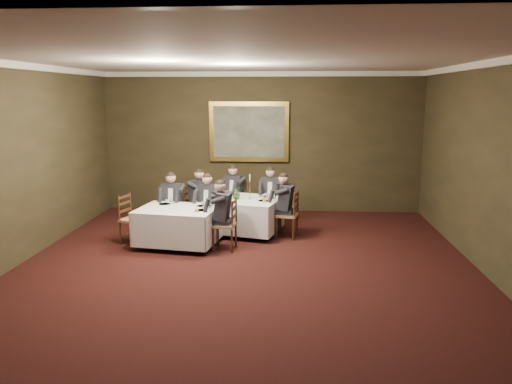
# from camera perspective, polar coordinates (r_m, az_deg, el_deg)

# --- Properties ---
(ground) EXTENTS (10.00, 10.00, 0.00)m
(ground) POSITION_cam_1_polar(r_m,az_deg,el_deg) (8.17, -1.61, -10.08)
(ground) COLOR black
(ground) RESTS_ON ground
(ceiling) EXTENTS (8.00, 10.00, 0.10)m
(ceiling) POSITION_cam_1_polar(r_m,az_deg,el_deg) (7.64, -1.76, 15.22)
(ceiling) COLOR silver
(ceiling) RESTS_ON back_wall
(back_wall) EXTENTS (8.00, 0.10, 3.50)m
(back_wall) POSITION_cam_1_polar(r_m,az_deg,el_deg) (12.66, 0.61, 5.66)
(back_wall) COLOR #2D2616
(back_wall) RESTS_ON ground
(front_wall) EXTENTS (8.00, 0.10, 3.50)m
(front_wall) POSITION_cam_1_polar(r_m,az_deg,el_deg) (2.95, -11.77, -13.21)
(front_wall) COLOR #2D2616
(front_wall) RESTS_ON ground
(right_wall) EXTENTS (0.10, 10.00, 3.50)m
(right_wall) POSITION_cam_1_polar(r_m,az_deg,el_deg) (8.32, 26.90, 1.60)
(right_wall) COLOR #2D2616
(right_wall) RESTS_ON ground
(crown_molding) EXTENTS (8.00, 10.00, 0.12)m
(crown_molding) POSITION_cam_1_polar(r_m,az_deg,el_deg) (7.63, -1.75, 14.77)
(crown_molding) COLOR white
(crown_molding) RESTS_ON back_wall
(table_main) EXTENTS (1.90, 1.62, 0.67)m
(table_main) POSITION_cam_1_polar(r_m,az_deg,el_deg) (10.72, -1.78, -2.40)
(table_main) COLOR #311D0D
(table_main) RESTS_ON ground
(table_second) EXTENTS (1.68, 1.38, 0.67)m
(table_second) POSITION_cam_1_polar(r_m,az_deg,el_deg) (9.93, -8.91, -3.63)
(table_second) COLOR #311D0D
(table_second) RESTS_ON ground
(chair_main_backleft) EXTENTS (0.58, 0.57, 1.00)m
(chair_main_backleft) POSITION_cam_1_polar(r_m,az_deg,el_deg) (11.67, -2.38, -2.11)
(chair_main_backleft) COLOR #976B4D
(chair_main_backleft) RESTS_ON ground
(diner_main_backleft) EXTENTS (0.57, 0.61, 1.35)m
(diner_main_backleft) POSITION_cam_1_polar(r_m,az_deg,el_deg) (11.61, -2.42, -1.02)
(diner_main_backleft) COLOR black
(diner_main_backleft) RESTS_ON chair_main_backleft
(chair_main_backright) EXTENTS (0.52, 0.50, 1.00)m
(chair_main_backright) POSITION_cam_1_polar(r_m,az_deg,el_deg) (11.40, 1.76, -2.42)
(chair_main_backright) COLOR #976B4D
(chair_main_backright) RESTS_ON ground
(diner_main_backright) EXTENTS (0.49, 0.55, 1.35)m
(diner_main_backright) POSITION_cam_1_polar(r_m,az_deg,el_deg) (11.34, 1.75, -1.32)
(diner_main_backright) COLOR black
(diner_main_backright) RESTS_ON chair_main_backright
(chair_main_endleft) EXTENTS (0.54, 0.55, 1.00)m
(chair_main_endleft) POSITION_cam_1_polar(r_m,az_deg,el_deg) (11.15, -6.81, -2.82)
(chair_main_endleft) COLOR #976B4D
(chair_main_endleft) RESTS_ON ground
(diner_main_endleft) EXTENTS (0.59, 0.54, 1.35)m
(diner_main_endleft) POSITION_cam_1_polar(r_m,az_deg,el_deg) (11.09, -6.79, -1.68)
(diner_main_endleft) COLOR black
(diner_main_endleft) RESTS_ON chair_main_endleft
(chair_main_endright) EXTENTS (0.50, 0.52, 1.00)m
(chair_main_endright) POSITION_cam_1_polar(r_m,az_deg,el_deg) (10.46, 3.61, -3.69)
(chair_main_endright) COLOR #976B4D
(chair_main_endright) RESTS_ON ground
(diner_main_endright) EXTENTS (0.55, 0.49, 1.35)m
(diner_main_endright) POSITION_cam_1_polar(r_m,az_deg,el_deg) (10.40, 3.56, -2.47)
(diner_main_endright) COLOR black
(diner_main_endright) RESTS_ON chair_main_endright
(chair_sec_backleft) EXTENTS (0.46, 0.44, 1.00)m
(chair_sec_backleft) POSITION_cam_1_polar(r_m,az_deg,el_deg) (10.82, -9.41, -3.32)
(chair_sec_backleft) COLOR #976B4D
(chair_sec_backleft) RESTS_ON ground
(diner_sec_backleft) EXTENTS (0.44, 0.50, 1.35)m
(diner_sec_backleft) POSITION_cam_1_polar(r_m,az_deg,el_deg) (10.75, -9.46, -2.15)
(diner_sec_backleft) COLOR black
(diner_sec_backleft) RESTS_ON chair_sec_backleft
(chair_sec_backright) EXTENTS (0.56, 0.54, 1.00)m
(chair_sec_backright) POSITION_cam_1_polar(r_m,az_deg,el_deg) (10.55, -5.26, -3.59)
(chair_sec_backright) COLOR #976B4D
(chair_sec_backright) RESTS_ON ground
(diner_sec_backright) EXTENTS (0.54, 0.59, 1.35)m
(diner_sec_backright) POSITION_cam_1_polar(r_m,az_deg,el_deg) (10.48, -5.31, -2.39)
(diner_sec_backright) COLOR black
(diner_sec_backright) RESTS_ON chair_sec_backright
(chair_sec_endright) EXTENTS (0.46, 0.48, 1.00)m
(chair_sec_endright) POSITION_cam_1_polar(r_m,az_deg,el_deg) (9.67, -3.53, -4.92)
(chair_sec_endright) COLOR #976B4D
(chair_sec_endright) RESTS_ON ground
(diner_sec_endright) EXTENTS (0.51, 0.45, 1.35)m
(diner_sec_endright) POSITION_cam_1_polar(r_m,az_deg,el_deg) (9.61, -3.61, -3.61)
(diner_sec_endright) COLOR black
(diner_sec_endright) RESTS_ON chair_sec_endright
(chair_sec_endleft) EXTENTS (0.53, 0.55, 1.00)m
(chair_sec_endleft) POSITION_cam_1_polar(r_m,az_deg,el_deg) (10.35, -13.86, -4.15)
(chair_sec_endleft) COLOR #976B4D
(chair_sec_endleft) RESTS_ON ground
(centerpiece) EXTENTS (0.29, 0.26, 0.29)m
(centerpiece) POSITION_cam_1_polar(r_m,az_deg,el_deg) (10.57, -2.22, -0.05)
(centerpiece) COLOR #2D5926
(centerpiece) RESTS_ON table_main
(candlestick) EXTENTS (0.08, 0.08, 0.54)m
(candlestick) POSITION_cam_1_polar(r_m,az_deg,el_deg) (10.58, -0.72, 0.28)
(candlestick) COLOR #AD8535
(candlestick) RESTS_ON table_main
(place_setting_table_main) EXTENTS (0.33, 0.31, 0.14)m
(place_setting_table_main) POSITION_cam_1_polar(r_m,az_deg,el_deg) (11.13, -3.04, -0.07)
(place_setting_table_main) COLOR white
(place_setting_table_main) RESTS_ON table_main
(place_setting_table_second) EXTENTS (0.33, 0.31, 0.14)m
(place_setting_table_second) POSITION_cam_1_polar(r_m,az_deg,el_deg) (10.30, -10.12, -1.15)
(place_setting_table_second) COLOR white
(place_setting_table_second) RESTS_ON table_second
(painting) EXTENTS (2.00, 0.09, 1.50)m
(painting) POSITION_cam_1_polar(r_m,az_deg,el_deg) (12.59, -0.82, 6.89)
(painting) COLOR gold
(painting) RESTS_ON back_wall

